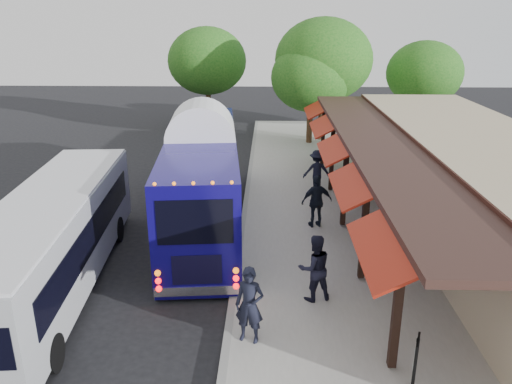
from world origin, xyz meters
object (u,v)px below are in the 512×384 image
(ped_a, at_px, (250,305))
(ped_c, at_px, (317,201))
(city_bus, at_px, (53,239))
(ped_b, at_px, (315,268))
(sign_board, at_px, (416,355))
(ped_d, at_px, (317,171))
(coach_bus, at_px, (203,174))

(ped_a, distance_m, ped_c, 7.35)
(city_bus, distance_m, ped_b, 7.44)
(city_bus, xyz_separation_m, ped_b, (7.40, -0.66, -0.47))
(city_bus, bearing_deg, ped_a, -28.92)
(sign_board, bearing_deg, city_bus, 176.75)
(ped_c, height_order, ped_d, ped_c)
(ped_a, bearing_deg, coach_bus, 119.93)
(ped_b, relative_size, ped_c, 0.97)
(ped_b, relative_size, sign_board, 1.57)
(ped_b, height_order, ped_d, ped_b)
(city_bus, height_order, ped_c, city_bus)
(ped_a, xyz_separation_m, ped_c, (2.19, 7.02, 0.03))
(coach_bus, distance_m, city_bus, 6.18)
(coach_bus, height_order, ped_d, coach_bus)
(ped_d, height_order, sign_board, ped_d)
(ped_c, bearing_deg, ped_b, 69.83)
(coach_bus, bearing_deg, ped_a, -80.24)
(ped_c, distance_m, sign_board, 8.69)
(ped_a, xyz_separation_m, ped_d, (2.54, 10.98, -0.01))
(sign_board, bearing_deg, ped_a, 176.72)
(city_bus, xyz_separation_m, ped_c, (7.90, 4.45, -0.44))
(ped_d, bearing_deg, city_bus, 46.32)
(coach_bus, xyz_separation_m, sign_board, (5.53, -9.10, -1.02))
(ped_a, xyz_separation_m, sign_board, (3.48, -1.57, -0.14))
(city_bus, bearing_deg, sign_board, -28.93)
(ped_a, relative_size, sign_board, 1.58)
(coach_bus, relative_size, ped_b, 6.17)
(city_bus, xyz_separation_m, sign_board, (9.19, -4.14, -0.60))
(sign_board, bearing_deg, ped_b, 138.29)
(city_bus, relative_size, ped_a, 5.61)
(city_bus, relative_size, ped_c, 5.46)
(city_bus, distance_m, ped_d, 11.79)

